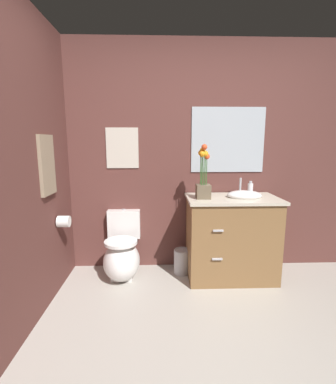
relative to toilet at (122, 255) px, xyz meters
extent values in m
cube|color=brown|center=(1.07, 0.30, 1.01)|extent=(4.54, 0.05, 2.50)
cube|color=brown|center=(-0.61, -0.90, 1.01)|extent=(0.05, 4.71, 2.50)
ellipsoid|color=white|center=(0.00, -0.05, -0.04)|extent=(0.38, 0.48, 0.40)
cube|color=white|center=(0.00, 0.00, -0.15)|extent=(0.22, 0.26, 0.18)
cube|color=white|center=(0.00, 0.24, 0.28)|extent=(0.36, 0.13, 0.32)
cylinder|color=white|center=(0.00, -0.07, 0.17)|extent=(0.34, 0.34, 0.03)
cylinder|color=#B7B7BC|center=(0.00, 0.24, 0.44)|extent=(0.04, 0.04, 0.02)
cube|color=brown|center=(1.15, -0.03, 0.18)|extent=(0.90, 0.52, 0.84)
cube|color=beige|center=(1.15, -0.03, 0.61)|extent=(0.94, 0.56, 0.03)
ellipsoid|color=white|center=(1.27, -0.03, 0.65)|extent=(0.36, 0.26, 0.10)
cylinder|color=#B7B7BC|center=(1.27, 0.13, 0.72)|extent=(0.02, 0.02, 0.18)
cube|color=#B7B7BC|center=(0.95, -0.30, 0.36)|extent=(0.10, 0.02, 0.02)
cube|color=#B7B7BC|center=(0.95, -0.30, 0.08)|extent=(0.10, 0.02, 0.02)
cube|color=brown|center=(0.84, -0.07, 0.70)|extent=(0.14, 0.14, 0.14)
cylinder|color=#386B2D|center=(0.87, -0.07, 0.91)|extent=(0.01, 0.01, 0.28)
sphere|color=#EA4C23|center=(0.87, -0.07, 1.05)|extent=(0.06, 0.06, 0.06)
cylinder|color=#386B2D|center=(0.86, -0.05, 0.92)|extent=(0.01, 0.01, 0.31)
sphere|color=orange|center=(0.86, -0.05, 1.07)|extent=(0.06, 0.06, 0.06)
cylinder|color=#386B2D|center=(0.83, -0.03, 0.94)|extent=(0.01, 0.01, 0.34)
sphere|color=orange|center=(0.83, -0.03, 1.11)|extent=(0.06, 0.06, 0.06)
cylinder|color=#386B2D|center=(0.81, -0.04, 0.92)|extent=(0.01, 0.01, 0.31)
sphere|color=orange|center=(0.81, -0.04, 1.08)|extent=(0.06, 0.06, 0.06)
cylinder|color=#386B2D|center=(0.82, -0.07, 0.92)|extent=(0.01, 0.01, 0.30)
sphere|color=orange|center=(0.82, -0.07, 1.07)|extent=(0.06, 0.06, 0.06)
cylinder|color=#386B2D|center=(0.81, -0.10, 0.92)|extent=(0.01, 0.01, 0.30)
sphere|color=orange|center=(0.81, -0.10, 1.07)|extent=(0.06, 0.06, 0.06)
cylinder|color=#386B2D|center=(0.84, -0.10, 0.95)|extent=(0.01, 0.01, 0.37)
sphere|color=#EA4C23|center=(0.84, -0.10, 1.14)|extent=(0.06, 0.06, 0.06)
cylinder|color=#386B2D|center=(0.85, -0.08, 0.92)|extent=(0.01, 0.01, 0.30)
sphere|color=orange|center=(0.85, -0.08, 1.07)|extent=(0.06, 0.06, 0.06)
cylinder|color=white|center=(1.33, -0.04, 0.70)|extent=(0.05, 0.05, 0.14)
cylinder|color=#B7B7BC|center=(1.33, -0.04, 0.78)|extent=(0.03, 0.03, 0.02)
cylinder|color=#B7B7BC|center=(0.64, 0.07, -0.11)|extent=(0.18, 0.18, 0.26)
torus|color=#B7B7BC|center=(0.64, 0.07, 0.02)|extent=(0.18, 0.18, 0.01)
cube|color=beige|center=(0.00, 0.27, 1.12)|extent=(0.35, 0.01, 0.44)
cube|color=#B2BCC6|center=(1.15, 0.27, 1.21)|extent=(0.80, 0.01, 0.70)
cube|color=gray|center=(-0.57, -0.35, 0.99)|extent=(0.03, 0.28, 0.52)
cylinder|color=white|center=(-0.52, -0.20, 0.44)|extent=(0.11, 0.11, 0.11)
camera|label=1|loc=(0.40, -2.78, 1.19)|focal=25.82mm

